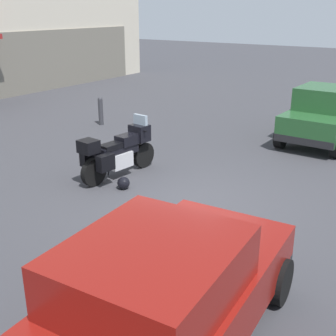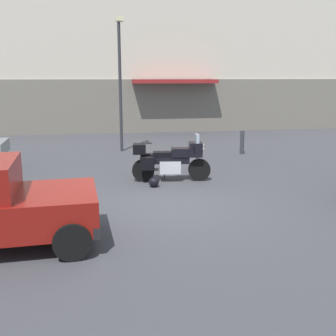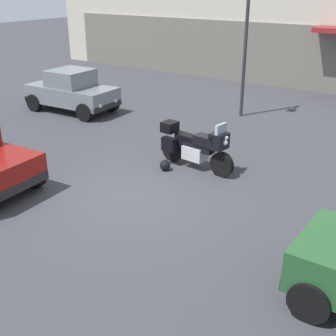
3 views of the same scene
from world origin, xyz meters
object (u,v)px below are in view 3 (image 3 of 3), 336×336
(helmet, at_px, (165,165))
(car_compact_side, at_px, (72,91))
(motorcycle, at_px, (195,146))
(streetlamp_curbside, at_px, (245,28))

(helmet, xyz_separation_m, car_compact_side, (-6.08, 2.68, 0.63))
(motorcycle, xyz_separation_m, helmet, (-0.54, -0.59, -0.48))
(car_compact_side, distance_m, streetlamp_curbside, 6.63)
(motorcycle, height_order, helmet, motorcycle)
(helmet, distance_m, streetlamp_curbside, 6.32)
(motorcycle, xyz_separation_m, streetlamp_curbside, (-1.12, 4.97, 2.48))
(helmet, bearing_deg, streetlamp_curbside, 95.91)
(helmet, relative_size, car_compact_side, 0.08)
(car_compact_side, relative_size, streetlamp_curbside, 0.69)
(helmet, bearing_deg, car_compact_side, 156.24)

